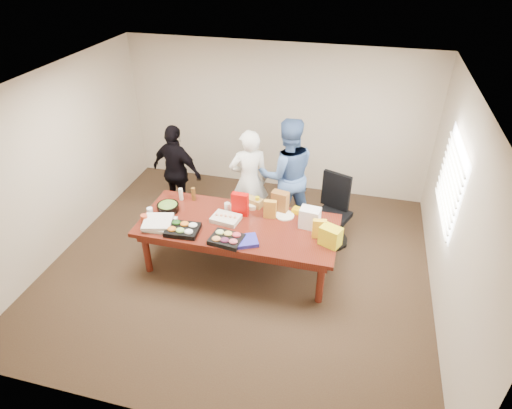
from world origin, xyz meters
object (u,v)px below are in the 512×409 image
(person_center, at_px, (249,181))
(salad_bowl, at_px, (168,207))
(conference_table, at_px, (239,245))
(person_right, at_px, (287,175))
(sheet_cake, at_px, (226,219))
(office_chair, at_px, (333,214))

(person_center, height_order, salad_bowl, person_center)
(conference_table, height_order, salad_bowl, salad_bowl)
(person_right, bearing_deg, sheet_cake, 39.88)
(conference_table, height_order, office_chair, office_chair)
(person_right, distance_m, sheet_cake, 1.36)
(person_center, relative_size, person_right, 0.91)
(conference_table, xyz_separation_m, sheet_cake, (-0.19, 0.03, 0.41))
(conference_table, distance_m, sheet_cake, 0.45)
(conference_table, relative_size, sheet_cake, 7.26)
(sheet_cake, xyz_separation_m, salad_bowl, (-0.90, 0.04, 0.02))
(conference_table, height_order, person_right, person_right)
(office_chair, xyz_separation_m, sheet_cake, (-1.45, -0.87, 0.24))
(office_chair, bearing_deg, conference_table, -123.62)
(conference_table, bearing_deg, salad_bowl, 176.29)
(conference_table, bearing_deg, person_center, 96.57)
(conference_table, relative_size, office_chair, 2.57)
(office_chair, relative_size, salad_bowl, 3.38)
(conference_table, distance_m, office_chair, 1.55)
(conference_table, relative_size, person_center, 1.62)
(conference_table, bearing_deg, sheet_cake, 169.82)
(office_chair, xyz_separation_m, salad_bowl, (-2.35, -0.83, 0.26))
(office_chair, bearing_deg, salad_bowl, -139.83)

